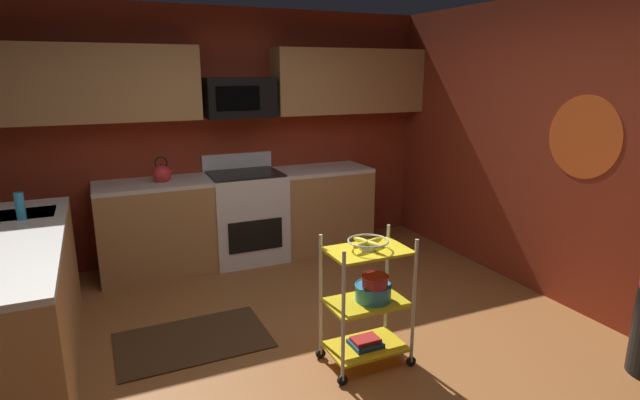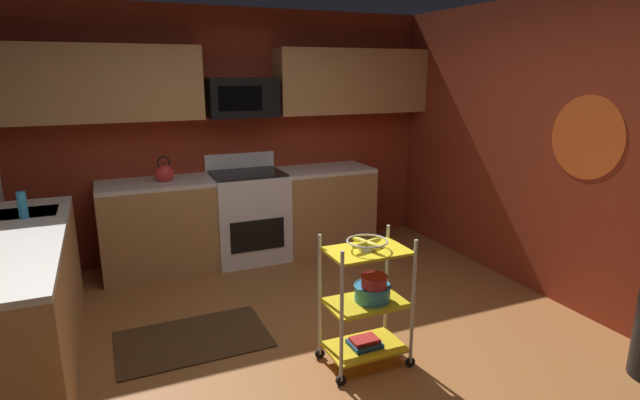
{
  "view_description": "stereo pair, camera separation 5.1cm",
  "coord_description": "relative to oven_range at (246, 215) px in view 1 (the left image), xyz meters",
  "views": [
    {
      "loc": [
        -1.35,
        -2.88,
        1.96
      ],
      "look_at": [
        0.1,
        0.34,
        1.05
      ],
      "focal_mm": 28.14,
      "sensor_mm": 36.0,
      "label": 1
    },
    {
      "loc": [
        -1.3,
        -2.9,
        1.96
      ],
      "look_at": [
        0.1,
        0.34,
        1.05
      ],
      "focal_mm": 28.14,
      "sensor_mm": 36.0,
      "label": 2
    }
  ],
  "objects": [
    {
      "name": "dish_soap_bottle",
      "position": [
        -1.92,
        -0.93,
        0.54
      ],
      "size": [
        0.06,
        0.06,
        0.2
      ],
      "primitive_type": "cylinder",
      "color": "#2D8CBF",
      "rests_on": "counter_run"
    },
    {
      "name": "oven_range",
      "position": [
        0.0,
        0.0,
        0.0
      ],
      "size": [
        0.76,
        0.65,
        1.1
      ],
      "color": "white",
      "rests_on": "ground"
    },
    {
      "name": "wall_flower_decal",
      "position": [
        2.16,
        -2.22,
        0.97
      ],
      "size": [
        0.0,
        0.66,
        0.66
      ],
      "primitive_type": "cylinder",
      "rotation": [
        0.0,
        1.57,
        0.0
      ],
      "color": "#E5591E"
    },
    {
      "name": "upper_cabinets",
      "position": [
        -0.05,
        0.13,
        1.37
      ],
      "size": [
        4.4,
        0.33,
        0.7
      ],
      "color": "#B27F4C"
    },
    {
      "name": "mixing_bowl_large",
      "position": [
        0.22,
        -2.29,
        0.04
      ],
      "size": [
        0.25,
        0.25,
        0.11
      ],
      "color": "#338CBF",
      "rests_on": "rolling_cart"
    },
    {
      "name": "fruit_bowl",
      "position": [
        0.17,
        -2.29,
        0.4
      ],
      "size": [
        0.27,
        0.27,
        0.07
      ],
      "color": "silver",
      "rests_on": "rolling_cart"
    },
    {
      "name": "book_stack",
      "position": [
        0.17,
        -2.29,
        -0.32
      ],
      "size": [
        0.21,
        0.18,
        0.05
      ],
      "color": "#1E4C8C",
      "rests_on": "rolling_cart"
    },
    {
      "name": "mixing_bowl_small",
      "position": [
        0.21,
        -2.33,
        0.14
      ],
      "size": [
        0.18,
        0.18,
        0.08
      ],
      "color": "maroon",
      "rests_on": "rolling_cart"
    },
    {
      "name": "wall_right",
      "position": [
        2.19,
        -2.1,
        0.82
      ],
      "size": [
        0.06,
        4.8,
        2.6
      ],
      "primitive_type": "cube",
      "color": "maroon",
      "rests_on": "ground"
    },
    {
      "name": "rolling_cart",
      "position": [
        0.17,
        -2.29,
        -0.03
      ],
      "size": [
        0.59,
        0.37,
        0.91
      ],
      "color": "silver",
      "rests_on": "ground"
    },
    {
      "name": "floor",
      "position": [
        -0.04,
        -2.1,
        -0.5
      ],
      "size": [
        4.4,
        4.8,
        0.04
      ],
      "primitive_type": "cube",
      "color": "#995B2D",
      "rests_on": "ground"
    },
    {
      "name": "wall_back",
      "position": [
        -0.04,
        0.33,
        0.82
      ],
      "size": [
        4.52,
        0.06,
        2.6
      ],
      "primitive_type": "cube",
      "color": "maroon",
      "rests_on": "ground"
    },
    {
      "name": "microwave",
      "position": [
        -0.0,
        0.1,
        1.22
      ],
      "size": [
        0.7,
        0.39,
        0.4
      ],
      "color": "black"
    },
    {
      "name": "counter_run",
      "position": [
        -0.87,
        -0.6,
        -0.01
      ],
      "size": [
        3.63,
        2.77,
        0.92
      ],
      "color": "#B27F4C",
      "rests_on": "ground"
    },
    {
      "name": "floor_rug",
      "position": [
        -0.87,
        -1.52,
        -0.47
      ],
      "size": [
        1.11,
        0.71,
        0.01
      ],
      "primitive_type": "cube",
      "rotation": [
        0.0,
        0.0,
        0.01
      ],
      "color": "#472D19",
      "rests_on": "ground"
    },
    {
      "name": "kettle",
      "position": [
        -0.82,
        -0.0,
        0.52
      ],
      "size": [
        0.21,
        0.18,
        0.26
      ],
      "color": "red",
      "rests_on": "counter_run"
    }
  ]
}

